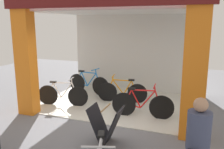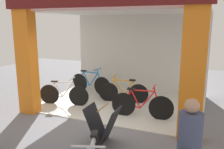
% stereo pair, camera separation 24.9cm
% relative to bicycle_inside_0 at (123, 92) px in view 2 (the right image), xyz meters
% --- Properties ---
extents(ground_plane, '(18.05, 18.05, 0.00)m').
position_rel_bicycle_inside_0_xyz_m(ground_plane, '(0.01, -1.88, -0.36)').
color(ground_plane, slate).
rests_on(ground_plane, ground).
extents(shop_facade, '(5.23, 3.85, 3.76)m').
position_rel_bicycle_inside_0_xyz_m(shop_facade, '(0.01, -0.19, 1.62)').
color(shop_facade, beige).
rests_on(shop_facade, ground).
extents(bicycle_inside_0, '(1.63, 0.45, 0.91)m').
position_rel_bicycle_inside_0_xyz_m(bicycle_inside_0, '(0.00, 0.00, 0.00)').
color(bicycle_inside_0, black).
rests_on(bicycle_inside_0, ground).
extents(bicycle_inside_1, '(1.74, 0.48, 0.97)m').
position_rel_bicycle_inside_0_xyz_m(bicycle_inside_1, '(-1.50, 0.52, 0.02)').
color(bicycle_inside_1, black).
rests_on(bicycle_inside_1, ground).
extents(bicycle_inside_2, '(1.72, 0.47, 0.95)m').
position_rel_bicycle_inside_0_xyz_m(bicycle_inside_2, '(0.93, -1.06, 0.02)').
color(bicycle_inside_2, black).
rests_on(bicycle_inside_2, ground).
extents(bicycle_inside_3, '(1.62, 0.46, 0.90)m').
position_rel_bicycle_inside_0_xyz_m(bicycle_inside_3, '(-1.68, -0.98, -0.00)').
color(bicycle_inside_3, black).
rests_on(bicycle_inside_3, ground).
extents(sandwich_board_sign, '(0.71, 0.56, 0.85)m').
position_rel_bicycle_inside_0_xyz_m(sandwich_board_sign, '(0.54, -2.78, 0.06)').
color(sandwich_board_sign, black).
rests_on(sandwich_board_sign, ground).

